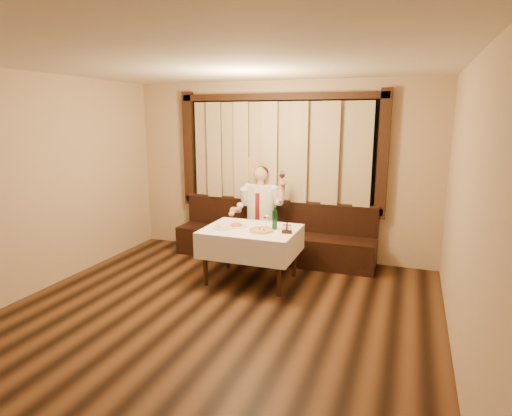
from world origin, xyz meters
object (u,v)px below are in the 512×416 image
(banquette, at_px, (274,240))
(seated_man, at_px, (259,207))
(pasta_red, at_px, (236,224))
(cruet_caddy, at_px, (287,230))
(dining_table, at_px, (251,236))
(pasta_cream, at_px, (223,225))
(pizza, at_px, (261,230))
(green_bottle, at_px, (275,219))

(banquette, distance_m, seated_man, 0.59)
(pasta_red, height_order, cruet_caddy, cruet_caddy)
(dining_table, xyz_separation_m, pasta_red, (-0.22, 0.01, 0.14))
(pasta_cream, xyz_separation_m, cruet_caddy, (0.89, 0.05, 0.01))
(pasta_cream, height_order, cruet_caddy, cruet_caddy)
(seated_man, bearing_deg, banquette, 22.91)
(cruet_caddy, bearing_deg, pasta_red, 166.63)
(pizza, relative_size, pasta_cream, 1.19)
(pizza, xyz_separation_m, seated_man, (-0.40, 1.03, 0.08))
(pasta_red, distance_m, green_bottle, 0.55)
(pizza, height_order, cruet_caddy, cruet_caddy)
(banquette, bearing_deg, pizza, -80.71)
(pasta_cream, distance_m, cruet_caddy, 0.89)
(dining_table, bearing_deg, pasta_red, 177.35)
(banquette, distance_m, cruet_caddy, 1.32)
(pasta_red, xyz_separation_m, green_bottle, (0.54, 0.06, 0.10))
(pasta_cream, distance_m, seated_man, 1.06)
(banquette, bearing_deg, dining_table, -90.00)
(dining_table, xyz_separation_m, green_bottle, (0.32, 0.07, 0.24))
(green_bottle, height_order, cruet_caddy, green_bottle)
(seated_man, bearing_deg, pasta_cream, -97.71)
(pizza, relative_size, cruet_caddy, 2.43)
(dining_table, xyz_separation_m, pasta_cream, (-0.36, -0.12, 0.14))
(pasta_red, distance_m, seated_man, 0.92)
(pasta_cream, xyz_separation_m, green_bottle, (0.67, 0.19, 0.10))
(pasta_cream, height_order, seated_man, seated_man)
(pizza, bearing_deg, green_bottle, 51.06)
(seated_man, bearing_deg, cruet_caddy, -53.50)
(dining_table, relative_size, pizza, 3.81)
(pasta_cream, bearing_deg, green_bottle, 15.95)
(pasta_cream, bearing_deg, pasta_red, 44.12)
(dining_table, xyz_separation_m, seated_man, (-0.22, 0.93, 0.20))
(cruet_caddy, bearing_deg, green_bottle, 138.68)
(pasta_red, height_order, pasta_cream, pasta_red)
(dining_table, distance_m, green_bottle, 0.40)
(green_bottle, relative_size, cruet_caddy, 2.31)
(cruet_caddy, bearing_deg, seated_man, 119.59)
(banquette, distance_m, pasta_cream, 1.29)
(dining_table, relative_size, seated_man, 0.85)
(banquette, xyz_separation_m, green_bottle, (0.32, -0.95, 0.58))
(pasta_red, xyz_separation_m, cruet_caddy, (0.75, -0.09, 0.01))
(pizza, bearing_deg, pasta_cream, -177.10)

